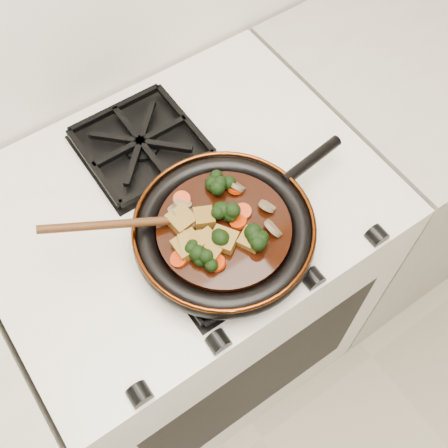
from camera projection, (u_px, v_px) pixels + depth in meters
stove at (191, 290)px, 1.46m from camera, size 0.76×0.60×0.90m
burner_grate_front at (220, 247)px, 1.00m from camera, size 0.23×0.23×0.03m
burner_grate_back at (141, 144)px, 1.12m from camera, size 0.23×0.23×0.03m
skillet at (225, 231)px, 0.98m from camera, size 0.45×0.32×0.05m
braising_sauce at (224, 230)px, 0.98m from camera, size 0.24×0.24×0.02m
tofu_cube_0 at (181, 220)px, 0.97m from camera, size 0.05×0.05×0.03m
tofu_cube_1 at (205, 241)px, 0.95m from camera, size 0.04×0.04×0.02m
tofu_cube_2 at (186, 244)px, 0.94m from camera, size 0.04×0.04×0.02m
tofu_cube_3 at (191, 244)px, 0.94m from camera, size 0.05×0.05×0.03m
tofu_cube_4 at (251, 240)px, 0.95m from camera, size 0.05×0.05×0.02m
tofu_cube_5 at (204, 218)px, 0.97m from camera, size 0.05×0.05×0.03m
tofu_cube_6 at (205, 246)px, 0.94m from camera, size 0.04×0.04×0.03m
tofu_cube_7 at (207, 251)px, 0.94m from camera, size 0.06×0.06×0.03m
tofu_cube_8 at (188, 246)px, 0.94m from camera, size 0.05×0.05×0.03m
tofu_cube_9 at (224, 240)px, 0.95m from camera, size 0.06×0.06×0.03m
broccoli_floret_0 at (260, 237)px, 0.94m from camera, size 0.08×0.08×0.06m
broccoli_floret_1 at (192, 251)px, 0.94m from camera, size 0.07×0.07×0.06m
broccoli_floret_2 at (205, 261)px, 0.93m from camera, size 0.07×0.07×0.06m
broccoli_floret_3 at (227, 215)px, 0.97m from camera, size 0.08×0.08×0.06m
broccoli_floret_4 at (220, 183)px, 1.00m from camera, size 0.07×0.08×0.07m
broccoli_floret_5 at (223, 235)px, 0.95m from camera, size 0.07×0.07×0.06m
carrot_coin_0 at (182, 199)px, 0.99m from camera, size 0.03×0.03×0.01m
carrot_coin_1 at (217, 263)px, 0.93m from camera, size 0.03×0.03×0.02m
carrot_coin_2 at (179, 259)px, 0.93m from camera, size 0.03×0.03×0.02m
carrot_coin_3 at (235, 189)px, 1.00m from camera, size 0.03×0.03×0.02m
carrot_coin_4 at (243, 212)px, 0.98m from camera, size 0.03×0.03×0.01m
carrot_coin_5 at (238, 222)px, 0.97m from camera, size 0.03×0.03×0.02m
mushroom_slice_0 at (177, 214)px, 0.97m from camera, size 0.03×0.04×0.04m
mushroom_slice_1 at (273, 228)px, 0.96m from camera, size 0.03×0.04×0.03m
mushroom_slice_2 at (236, 186)px, 1.00m from camera, size 0.04×0.04×0.03m
mushroom_slice_3 at (182, 204)px, 0.98m from camera, size 0.04×0.04×0.02m
mushroom_slice_4 at (267, 206)px, 0.98m from camera, size 0.03×0.04×0.03m
wooden_spoon at (148, 222)px, 0.95m from camera, size 0.16×0.08×0.25m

